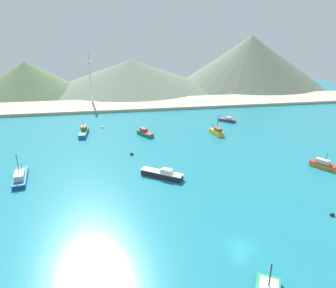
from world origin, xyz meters
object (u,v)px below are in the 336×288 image
(fishing_boat_6, at_px, (145,133))
(radio_tower, at_px, (90,78))
(fishing_boat_3, at_px, (162,174))
(fishing_boat_4, at_px, (227,120))
(buoy_2, at_px, (332,215))
(fishing_boat_5, at_px, (20,177))
(fishing_boat_2, at_px, (326,165))
(buoy_0, at_px, (103,127))
(buoy_1, at_px, (132,154))
(fishing_boat_7, at_px, (84,132))
(fishing_boat_0, at_px, (217,132))

(fishing_boat_6, bearing_deg, radio_tower, 111.87)
(fishing_boat_3, relative_size, fishing_boat_4, 1.61)
(fishing_boat_6, xyz_separation_m, buoy_2, (30.76, -54.83, -0.71))
(fishing_boat_5, xyz_separation_m, fishing_boat_6, (32.91, 28.39, 0.01))
(buoy_2, bearing_deg, radio_tower, 115.86)
(fishing_boat_6, bearing_deg, fishing_boat_2, -38.92)
(fishing_boat_4, bearing_deg, fishing_boat_2, -78.22)
(fishing_boat_3, relative_size, buoy_2, 10.97)
(fishing_boat_6, bearing_deg, buoy_0, 142.56)
(buoy_1, bearing_deg, fishing_boat_6, 71.76)
(fishing_boat_3, distance_m, radio_tower, 86.47)
(buoy_0, bearing_deg, buoy_2, -55.53)
(buoy_2, bearing_deg, fishing_boat_6, 119.29)
(fishing_boat_7, height_order, radio_tower, radio_tower)
(fishing_boat_3, relative_size, buoy_0, 10.56)
(fishing_boat_2, distance_m, fishing_boat_5, 76.66)
(fishing_boat_2, height_order, fishing_boat_6, fishing_boat_2)
(fishing_boat_2, relative_size, fishing_boat_3, 0.79)
(buoy_1, bearing_deg, fishing_boat_4, 35.53)
(fishing_boat_0, relative_size, fishing_boat_4, 1.14)
(fishing_boat_2, xyz_separation_m, buoy_0, (-57.96, 46.19, -0.72))
(fishing_boat_4, distance_m, fishing_boat_6, 35.61)
(fishing_boat_7, xyz_separation_m, radio_tower, (0.48, 45.74, 11.59))
(fishing_boat_4, xyz_separation_m, fishing_boat_6, (-33.82, -11.16, 0.20))
(fishing_boat_0, relative_size, fishing_boat_7, 0.69)
(fishing_boat_0, distance_m, fishing_boat_2, 36.74)
(fishing_boat_2, bearing_deg, fishing_boat_6, 141.08)
(fishing_boat_4, bearing_deg, fishing_boat_6, -161.74)
(fishing_boat_4, xyz_separation_m, buoy_2, (-3.06, -65.99, -0.51))
(fishing_boat_0, height_order, buoy_2, fishing_boat_0)
(fishing_boat_3, xyz_separation_m, buoy_1, (-6.46, 15.75, -0.70))
(buoy_1, xyz_separation_m, buoy_2, (36.36, -37.84, -0.01))
(fishing_boat_3, distance_m, fishing_boat_5, 34.05)
(buoy_0, xyz_separation_m, radio_tower, (-5.69, 39.20, 12.42))
(fishing_boat_4, distance_m, fishing_boat_5, 77.57)
(fishing_boat_4, xyz_separation_m, radio_tower, (-54.01, 39.15, 11.92))
(fishing_boat_4, xyz_separation_m, fishing_boat_7, (-54.49, -6.60, 0.34))
(fishing_boat_6, bearing_deg, buoy_2, -60.71)
(fishing_boat_5, bearing_deg, fishing_boat_4, 30.65)
(buoy_1, bearing_deg, fishing_boat_2, -20.25)
(fishing_boat_5, height_order, fishing_boat_7, fishing_boat_5)
(fishing_boat_3, relative_size, radio_tower, 0.41)
(fishing_boat_2, bearing_deg, fishing_boat_0, 120.98)
(fishing_boat_4, relative_size, buoy_2, 6.81)
(fishing_boat_5, xyz_separation_m, fishing_boat_7, (12.24, 32.95, 0.14))
(fishing_boat_6, relative_size, buoy_1, 7.44)
(fishing_boat_3, relative_size, fishing_boat_7, 0.97)
(fishing_boat_2, distance_m, fishing_boat_6, 55.86)
(radio_tower, bearing_deg, buoy_0, -81.74)
(fishing_boat_0, relative_size, fishing_boat_2, 0.90)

